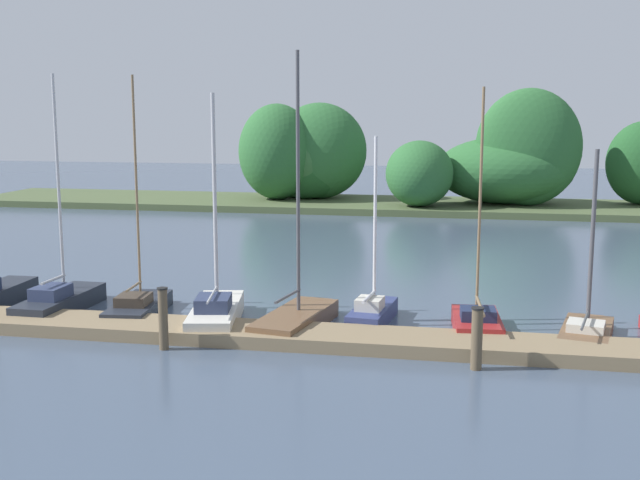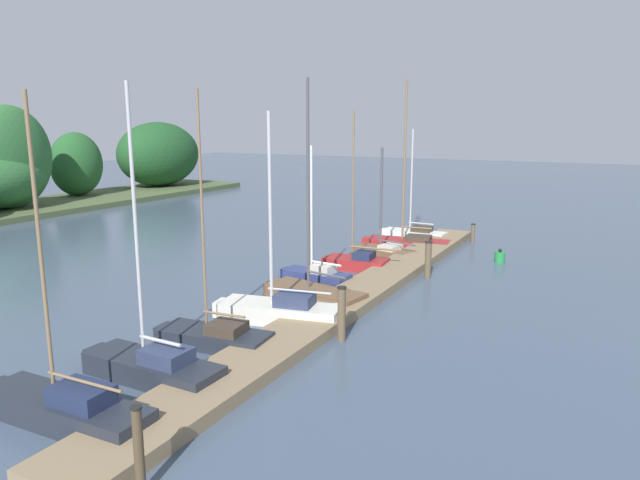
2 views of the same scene
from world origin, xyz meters
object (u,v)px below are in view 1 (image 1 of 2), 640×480
object	(u,v)px
sailboat_1	(62,299)
sailboat_5	(373,310)
sailboat_2	(139,305)
sailboat_4	(297,316)
mooring_piling_1	(163,318)
sailboat_3	(216,310)
mooring_piling_2	(477,338)
sailboat_6	(477,320)
sailboat_7	(587,328)

from	to	relation	value
sailboat_1	sailboat_5	size ratio (longest dim) A/B	1.33
sailboat_2	sailboat_5	bearing A→B (deg)	-91.96
sailboat_1	sailboat_2	world-z (taller)	sailboat_1
sailboat_4	mooring_piling_1	bearing A→B (deg)	141.69
sailboat_3	mooring_piling_2	xyz separation A→B (m)	(7.32, -2.65, 0.35)
sailboat_3	sailboat_2	bearing A→B (deg)	66.68
sailboat_6	sailboat_1	bearing A→B (deg)	85.98
sailboat_3	sailboat_7	distance (m)	10.27
sailboat_2	mooring_piling_2	xyz separation A→B (m)	(9.92, -3.22, 0.44)
sailboat_4	sailboat_5	xyz separation A→B (m)	(2.04, 0.95, 0.01)
sailboat_3	mooring_piling_1	distance (m)	2.64
sailboat_2	mooring_piling_1	bearing A→B (deg)	-152.49
sailboat_5	sailboat_3	bearing A→B (deg)	109.17
sailboat_1	sailboat_5	bearing A→B (deg)	-85.57
sailboat_5	sailboat_7	size ratio (longest dim) A/B	1.06
sailboat_3	mooring_piling_2	bearing A→B (deg)	-120.88
sailboat_7	mooring_piling_1	bearing A→B (deg)	117.91
sailboat_1	sailboat_3	xyz separation A→B (m)	(5.11, -0.51, 0.02)
sailboat_4	mooring_piling_1	xyz separation A→B (m)	(-2.94, -2.62, 0.46)
sailboat_1	mooring_piling_2	size ratio (longest dim) A/B	4.72
sailboat_5	sailboat_7	bearing A→B (deg)	-89.13
sailboat_6	sailboat_2	bearing A→B (deg)	85.75
sailboat_1	sailboat_4	xyz separation A→B (m)	(7.47, -0.44, -0.04)
mooring_piling_1	mooring_piling_2	distance (m)	7.89
sailboat_4	sailboat_7	world-z (taller)	sailboat_4
sailboat_5	sailboat_6	size ratio (longest dim) A/B	0.80
sailboat_4	sailboat_7	xyz separation A→B (m)	(7.89, 0.41, -0.05)
sailboat_2	sailboat_6	bearing A→B (deg)	-95.46
mooring_piling_1	sailboat_5	bearing A→B (deg)	35.61
sailboat_7	sailboat_6	bearing A→B (deg)	100.02
sailboat_7	mooring_piling_1	distance (m)	11.26
sailboat_7	mooring_piling_1	world-z (taller)	sailboat_7
sailboat_2	sailboat_5	world-z (taller)	sailboat_2
sailboat_3	mooring_piling_2	distance (m)	7.79
sailboat_1	mooring_piling_1	world-z (taller)	sailboat_1
sailboat_4	mooring_piling_1	size ratio (longest dim) A/B	4.72
sailboat_2	sailboat_3	xyz separation A→B (m)	(2.61, -0.57, 0.09)
sailboat_2	mooring_piling_1	world-z (taller)	sailboat_2
sailboat_2	sailboat_5	distance (m)	7.02
sailboat_5	sailboat_7	distance (m)	5.88
sailboat_1	mooring_piling_1	size ratio (longest dim) A/B	4.39
sailboat_1	sailboat_6	distance (m)	12.45
sailboat_2	sailboat_7	size ratio (longest dim) A/B	1.40
sailboat_2	sailboat_6	world-z (taller)	sailboat_2
sailboat_1	mooring_piling_1	distance (m)	5.48
sailboat_6	mooring_piling_2	distance (m)	3.28
sailboat_2	sailboat_7	distance (m)	12.86
sailboat_7	sailboat_5	bearing A→B (deg)	97.07
sailboat_4	mooring_piling_1	world-z (taller)	sailboat_4
sailboat_4	mooring_piling_2	world-z (taller)	sailboat_4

